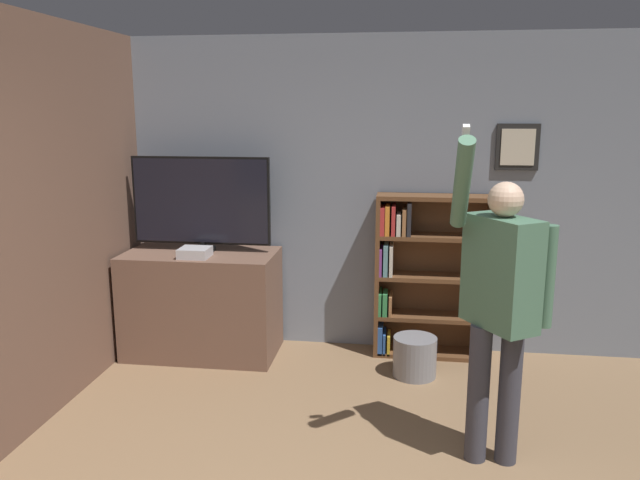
{
  "coord_description": "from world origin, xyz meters",
  "views": [
    {
      "loc": [
        0.33,
        -2.2,
        2.1
      ],
      "look_at": [
        -0.25,
        1.98,
        1.2
      ],
      "focal_mm": 35.0,
      "sensor_mm": 36.0,
      "label": 1
    }
  ],
  "objects_px": {
    "person": "(500,297)",
    "game_console": "(195,253)",
    "waste_bin": "(415,357)",
    "bookshelf": "(423,273)",
    "television": "(201,203)"
  },
  "relations": [
    {
      "from": "television",
      "to": "game_console",
      "type": "xyz_separation_m",
      "value": [
        0.01,
        -0.25,
        -0.38
      ]
    },
    {
      "from": "television",
      "to": "game_console",
      "type": "relative_size",
      "value": 4.9
    },
    {
      "from": "game_console",
      "to": "person",
      "type": "bearing_deg",
      "value": -28.96
    },
    {
      "from": "television",
      "to": "person",
      "type": "relative_size",
      "value": 0.59
    },
    {
      "from": "waste_bin",
      "to": "bookshelf",
      "type": "bearing_deg",
      "value": 83.16
    },
    {
      "from": "television",
      "to": "person",
      "type": "distance_m",
      "value": 2.72
    },
    {
      "from": "waste_bin",
      "to": "game_console",
      "type": "bearing_deg",
      "value": 177.83
    },
    {
      "from": "person",
      "to": "game_console",
      "type": "bearing_deg",
      "value": -152.31
    },
    {
      "from": "person",
      "to": "waste_bin",
      "type": "bearing_deg",
      "value": 167.28
    },
    {
      "from": "game_console",
      "to": "bookshelf",
      "type": "bearing_deg",
      "value": 12.2
    },
    {
      "from": "game_console",
      "to": "bookshelf",
      "type": "distance_m",
      "value": 1.92
    },
    {
      "from": "game_console",
      "to": "bookshelf",
      "type": "xyz_separation_m",
      "value": [
        1.86,
        0.4,
        -0.22
      ]
    },
    {
      "from": "television",
      "to": "bookshelf",
      "type": "xyz_separation_m",
      "value": [
        1.88,
        0.16,
        -0.59
      ]
    },
    {
      "from": "bookshelf",
      "to": "person",
      "type": "height_order",
      "value": "person"
    },
    {
      "from": "television",
      "to": "game_console",
      "type": "distance_m",
      "value": 0.45
    }
  ]
}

